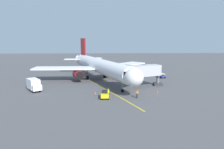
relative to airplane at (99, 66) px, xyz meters
name	(u,v)px	position (x,y,z in m)	size (l,w,h in m)	color
ground_plane	(105,81)	(-1.34, 1.00, -4.00)	(220.00, 220.00, 0.00)	#4C4C4F
apron_lead_in_line	(100,86)	(-0.10, 6.26, -4.00)	(0.24, 40.00, 0.01)	yellow
airplane	(99,66)	(0.00, 0.00, 0.00)	(32.34, 38.65, 11.50)	white
jet_bridge	(138,72)	(-9.16, 8.50, -0.24)	(11.25, 6.54, 5.40)	#B7B7BC
ground_crew_marshaller	(108,93)	(-1.95, 16.25, -3.12)	(0.45, 0.34, 1.71)	#23232D
ground_crew_wing_walker	(137,94)	(-7.49, 17.28, -3.12)	(0.47, 0.43, 1.71)	#23232D
baggage_cart_near_nose	(161,76)	(-18.14, -3.42, -3.35)	(1.94, 2.81, 1.27)	#2D3899
box_truck_portside	(152,69)	(-17.48, -12.75, -2.62)	(4.17, 4.91, 2.62)	yellow
box_truck_starboard_side	(34,85)	(14.20, 10.69, -2.62)	(4.25, 4.88, 2.62)	white
tug_rear_apron	(105,95)	(-1.25, 17.20, -3.30)	(1.55, 2.30, 1.50)	yellow
safety_cone_nose_left	(159,82)	(-15.50, 3.71, -3.73)	(0.32, 0.32, 0.55)	#F2590F
safety_cone_nose_right	(157,92)	(-12.27, 13.98, -3.73)	(0.32, 0.32, 0.55)	#F2590F
safety_cone_wing_port	(95,93)	(0.72, 13.80, -3.73)	(0.32, 0.32, 0.55)	#F2590F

